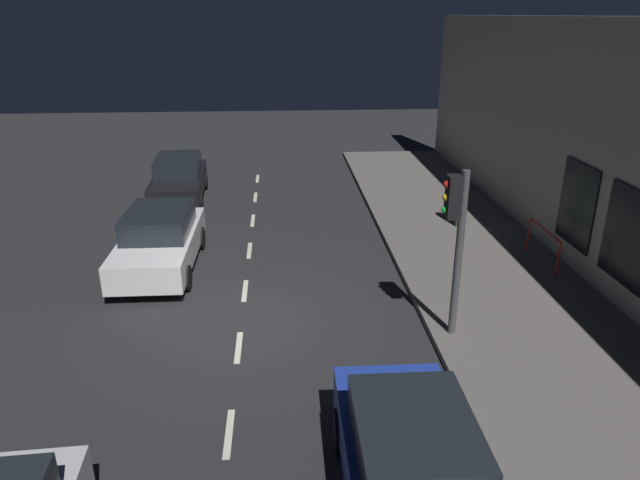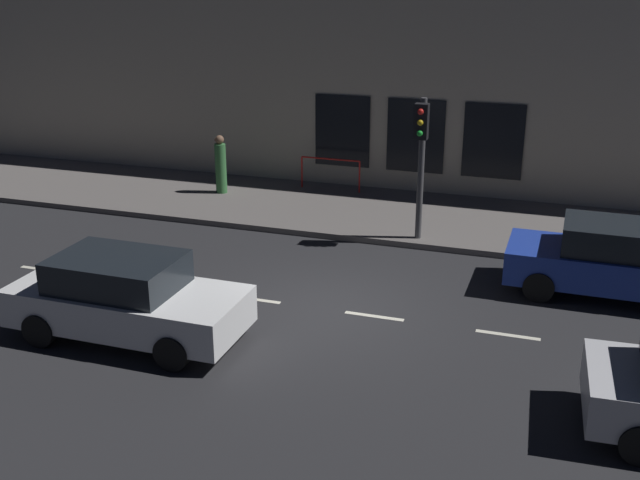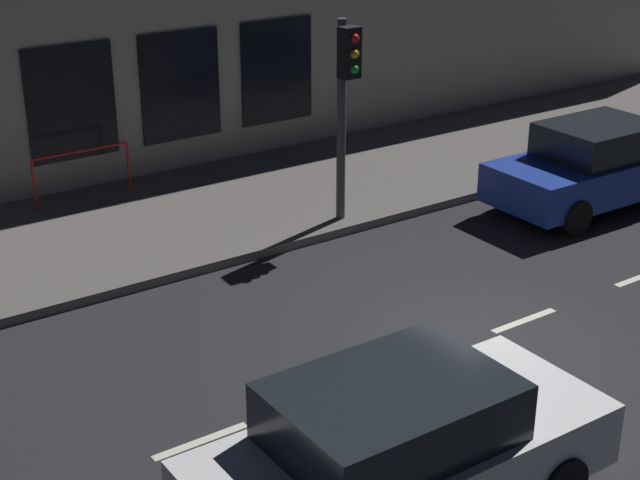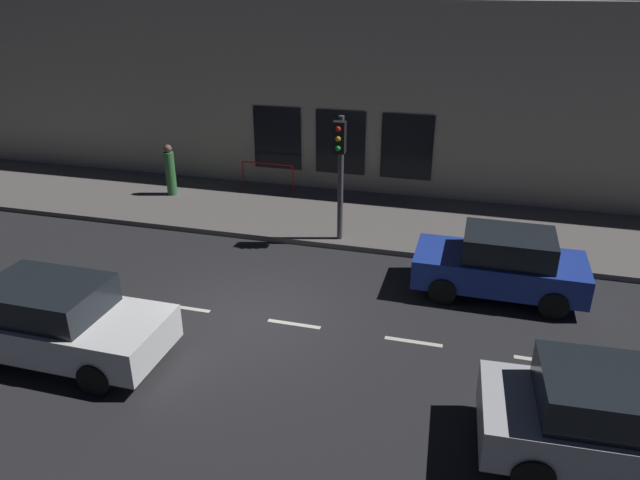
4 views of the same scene
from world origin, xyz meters
The scene contains 9 objects.
ground_plane centered at (0.00, 0.00, 0.00)m, with size 60.00×60.00×0.00m, color #232326.
sidewalk centered at (6.25, 0.00, 0.07)m, with size 4.50×32.00×0.15m.
building_facade centered at (8.80, 0.00, 3.15)m, with size 0.65×32.00×6.31m.
lane_centre_line centered at (0.00, -1.00, 0.00)m, with size 0.12×27.20×0.01m.
traffic_light centered at (4.32, -0.97, 2.49)m, with size 0.50×0.32×3.48m.
parked_car_0 centered at (2.58, -5.29, 0.79)m, with size 1.86×3.92×1.58m.
parked_car_3 centered at (-2.28, 3.16, 0.79)m, with size 1.95×4.39×1.58m.
pedestrian_0 centered at (6.53, 5.39, 0.97)m, with size 0.43×0.43×1.73m.
red_railing centered at (7.81, 2.40, 0.86)m, with size 0.05×1.86×0.97m.
Camera 2 is at (-13.49, -4.34, 6.64)m, focal length 43.26 mm.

